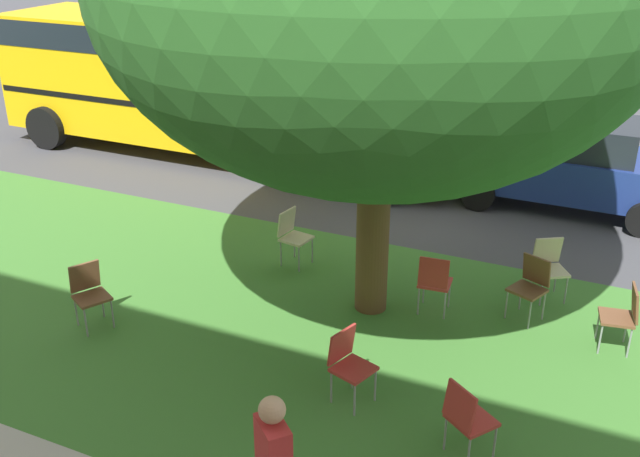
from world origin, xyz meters
name	(u,v)px	position (x,y,z in m)	size (l,w,h in m)	color
ground	(386,238)	(0.00, 0.00, 0.00)	(80.00, 80.00, 0.00)	#424247
grass_verge	(304,332)	(0.00, 3.20, 0.00)	(48.00, 6.00, 0.01)	#3D752D
chair_0	(549,264)	(-2.72, 0.90, 0.52)	(0.57, 0.58, 0.88)	beige
chair_1	(349,361)	(-1.06, 4.24, 0.52)	(0.53, 0.52, 0.88)	#B7332D
chair_2	(467,416)	(-2.48, 4.63, 0.52)	(0.58, 0.58, 0.88)	#B7332D
chair_3	(624,313)	(-3.76, 1.90, 0.52)	(0.49, 0.48, 0.88)	brown
chair_4	(292,233)	(1.02, 1.46, 0.52)	(0.48, 0.48, 0.88)	beige
chair_5	(89,290)	(2.64, 4.17, 0.52)	(0.57, 0.56, 0.88)	brown
chair_6	(531,283)	(-2.58, 1.59, 0.52)	(0.54, 0.55, 0.88)	brown
chair_7	(434,280)	(-1.39, 2.03, 0.52)	(0.45, 0.46, 0.88)	#B7332D
parked_car	(571,163)	(-2.53, -2.72, 0.84)	(3.70, 1.92, 1.65)	navy
school_bus	(225,76)	(4.65, -2.67, 1.76)	(10.40, 2.80, 2.88)	yellow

